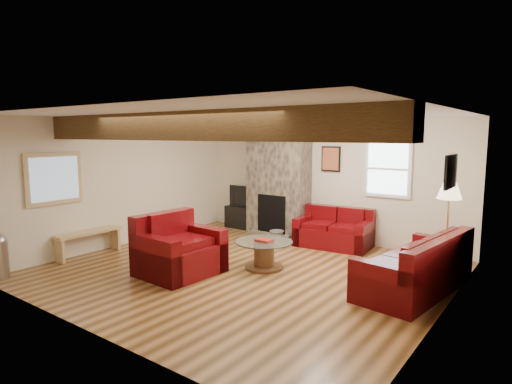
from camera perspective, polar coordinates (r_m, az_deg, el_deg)
room at (r=6.79m, az=-1.57°, el=-0.36°), size 8.00×8.00×8.00m
oak_beam at (r=5.79m, az=-9.32°, el=8.67°), size 6.00×0.36×0.38m
chimney_breast at (r=9.39m, az=2.96°, el=1.68°), size 1.40×0.67×2.50m
back_window at (r=8.51m, az=17.16°, el=2.96°), size 0.90×0.08×1.10m
hatch_window at (r=8.09m, az=-25.33°, el=1.62°), size 0.08×1.00×0.90m
ceiling_dome at (r=7.00m, az=8.93°, el=9.55°), size 0.40×0.40×0.18m
artwork_back at (r=8.97m, az=9.93°, el=4.37°), size 0.42×0.06×0.52m
artwork_right at (r=5.75m, az=24.44°, el=2.50°), size 0.06×0.55×0.42m
sofa_three at (r=6.52m, az=20.42°, el=-8.78°), size 1.16×2.21×0.82m
loveseat at (r=8.57m, az=10.30°, el=-4.71°), size 1.51×0.96×0.76m
armchair_red at (r=6.91m, az=-10.17°, el=-6.91°), size 1.09×1.23×0.95m
coffee_table at (r=7.12m, az=1.07°, el=-8.36°), size 0.95×0.95×0.49m
tv_cabinet at (r=10.08m, az=-1.23°, el=-3.42°), size 1.03×0.41×0.52m
television at (r=10.00m, az=-1.24°, el=-0.57°), size 0.86×0.11×0.50m
floor_lamp at (r=7.34m, az=24.37°, el=-0.46°), size 0.37×0.37×1.46m
pine_bench at (r=8.43m, az=-21.39°, el=-6.39°), size 0.28×1.22×0.46m
coal_bucket at (r=8.65m, az=2.78°, el=-6.06°), size 0.31×0.31×0.29m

